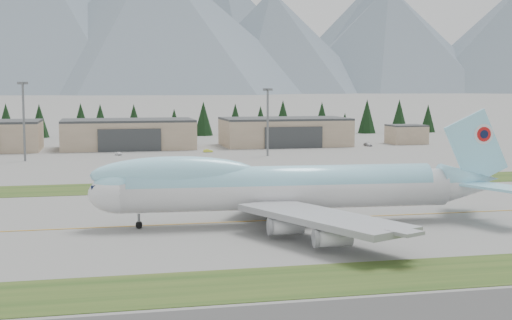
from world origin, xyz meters
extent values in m
plane|color=slate|center=(0.00, 0.00, 0.00)|extent=(7000.00, 7000.00, 0.00)
cube|color=#234217|center=(0.00, -38.00, 0.00)|extent=(400.00, 14.00, 0.08)
cube|color=#234217|center=(0.00, 45.00, 0.00)|extent=(400.00, 18.00, 0.08)
cube|color=orange|center=(0.00, 0.00, 0.00)|extent=(400.00, 0.40, 0.02)
cylinder|color=silver|center=(5.00, -3.28, 5.70)|extent=(55.30, 9.85, 6.39)
cylinder|color=#99E2FB|center=(4.02, -3.22, 6.88)|extent=(51.35, 9.11, 5.89)
ellipsoid|color=silver|center=(-22.45, -1.54, 5.70)|extent=(10.60, 7.02, 6.39)
ellipsoid|color=#99E2FB|center=(-22.45, -1.54, 6.88)|extent=(8.87, 5.94, 5.41)
ellipsoid|color=#99E2FB|center=(-13.62, -2.10, 8.74)|extent=(27.40, 7.13, 5.89)
cube|color=#0C1433|center=(-25.88, -1.33, 6.97)|extent=(2.26, 2.68, 1.27)
cone|color=silver|center=(37.36, -5.33, 5.70)|extent=(12.16, 6.99, 6.26)
cone|color=#99E2FB|center=(37.36, -5.33, 6.88)|extent=(11.14, 6.37, 5.70)
cube|color=#99E2FB|center=(38.34, -5.40, 12.38)|extent=(11.91, 1.34, 13.56)
cylinder|color=silver|center=(39.54, -5.08, 14.74)|extent=(3.54, 0.42, 3.54)
cylinder|color=red|center=(39.54, -4.98, 14.74)|extent=(2.56, 0.36, 2.55)
cylinder|color=#0C1433|center=(39.55, -4.88, 14.74)|extent=(1.48, 0.29, 1.47)
cube|color=#99E2FB|center=(39.69, 0.42, 6.29)|extent=(10.35, 12.31, 0.45)
cube|color=#99E2FB|center=(38.94, -11.34, 6.29)|extent=(9.43, 12.21, 0.45)
cube|color=#93959A|center=(7.99, 12.77, 3.93)|extent=(23.40, 29.99, 0.98)
cube|color=#93959A|center=(5.94, -19.58, 3.93)|extent=(20.66, 30.69, 0.98)
cylinder|color=silver|center=(3.23, 9.13, 2.06)|extent=(5.25, 2.77, 2.46)
cylinder|color=silver|center=(8.61, 17.95, 2.06)|extent=(5.25, 2.77, 2.46)
cylinder|color=silver|center=(1.68, -15.38, 2.06)|extent=(5.25, 2.77, 2.46)
cylinder|color=silver|center=(5.90, -24.80, 2.06)|extent=(5.25, 2.77, 2.46)
cylinder|color=slate|center=(-19.50, -1.73, 1.18)|extent=(0.46, 0.46, 2.36)
cylinder|color=slate|center=(3.72, -0.25, 1.28)|extent=(0.58, 0.58, 2.55)
cylinder|color=slate|center=(3.35, -6.13, 1.28)|extent=(0.58, 0.58, 2.55)
cylinder|color=slate|center=(8.62, -0.56, 1.28)|extent=(0.58, 0.58, 2.55)
cylinder|color=slate|center=(8.25, -6.44, 1.28)|extent=(0.58, 0.58, 2.55)
cylinder|color=black|center=(-19.53, -2.12, 0.54)|extent=(1.10, 0.41, 1.08)
cylinder|color=black|center=(-19.48, -1.34, 0.54)|extent=(1.10, 0.41, 1.08)
cylinder|color=black|center=(3.72, -0.25, 0.59)|extent=(1.21, 0.56, 1.18)
cylinder|color=black|center=(3.35, -6.13, 0.59)|extent=(1.21, 0.56, 1.18)
cylinder|color=black|center=(8.62, -0.56, 0.59)|extent=(1.21, 0.56, 1.18)
cylinder|color=black|center=(8.25, -6.44, 0.59)|extent=(1.21, 0.56, 1.18)
cube|color=gray|center=(-15.00, 150.00, 5.00)|extent=(48.00, 26.00, 10.00)
cube|color=#333537|center=(-15.00, 150.00, 10.40)|extent=(48.00, 26.00, 0.80)
cube|color=#333537|center=(-15.00, 136.70, 4.00)|extent=(22.08, 0.60, 8.00)
cube|color=gray|center=(45.00, 150.00, 5.00)|extent=(48.00, 26.00, 10.00)
cube|color=#333537|center=(45.00, 150.00, 10.40)|extent=(48.00, 26.00, 0.80)
cube|color=#333537|center=(45.00, 136.70, 4.00)|extent=(22.08, 0.60, 8.00)
cube|color=gray|center=(95.00, 148.00, 3.50)|extent=(14.00, 12.00, 7.00)
cube|color=#333537|center=(95.00, 148.00, 7.30)|extent=(14.00, 12.00, 0.60)
cylinder|color=slate|center=(-47.93, 111.06, 11.76)|extent=(0.70, 0.70, 23.52)
cube|color=slate|center=(-47.93, 111.06, 23.92)|extent=(3.20, 3.20, 0.80)
cylinder|color=slate|center=(28.90, 110.96, 10.74)|extent=(0.70, 0.70, 21.48)
cube|color=slate|center=(28.90, 110.96, 21.88)|extent=(3.20, 3.20, 0.80)
imported|color=white|center=(-19.33, 123.78, 0.00)|extent=(2.65, 3.54, 1.12)
imported|color=#D7E639|center=(11.54, 127.81, 0.00)|extent=(3.52, 1.47, 1.13)
imported|color=#B1B1B6|center=(75.53, 140.00, 0.00)|extent=(2.58, 4.91, 1.35)
cone|color=black|center=(-65.03, 210.00, 7.81)|extent=(8.75, 8.75, 15.62)
cone|color=black|center=(-51.46, 215.08, 7.59)|extent=(8.50, 8.50, 15.18)
cone|color=black|center=(-33.34, 213.01, 7.75)|extent=(8.69, 8.69, 15.51)
cone|color=black|center=(-24.76, 211.07, 7.53)|extent=(8.44, 8.44, 15.07)
cone|color=black|center=(-9.59, 215.70, 7.42)|extent=(8.31, 8.31, 14.84)
cone|color=black|center=(8.69, 212.71, 6.33)|extent=(7.09, 7.09, 12.66)
cone|color=black|center=(22.30, 212.48, 7.97)|extent=(8.93, 8.93, 15.94)
cone|color=black|center=(37.93, 215.10, 7.43)|extent=(8.32, 8.32, 14.86)
cone|color=black|center=(49.76, 212.99, 6.89)|extent=(7.72, 7.72, 13.78)
cone|color=black|center=(60.69, 212.73, 8.22)|extent=(9.21, 9.21, 16.44)
cone|color=black|center=(80.60, 214.00, 7.74)|extent=(8.67, 8.67, 15.49)
cone|color=black|center=(90.35, 208.27, 5.15)|extent=(5.76, 5.76, 10.29)
cone|color=black|center=(103.18, 212.28, 8.33)|extent=(9.33, 9.33, 16.66)
cone|color=black|center=(120.36, 212.74, 8.28)|extent=(9.28, 9.28, 16.57)
cone|color=black|center=(135.87, 212.75, 6.96)|extent=(7.79, 7.79, 13.92)
cone|color=#505F6B|center=(-200.00, 2212.76, 219.90)|extent=(1046.87, 1046.87, 439.80)
cone|color=#505F6B|center=(150.00, 2154.07, 222.11)|extent=(1042.35, 1042.35, 444.22)
cone|color=#505F6B|center=(550.00, 2244.05, 171.48)|extent=(711.59, 711.59, 342.97)
cone|color=white|center=(550.00, 2244.05, 274.37)|extent=(270.41, 270.41, 137.19)
cone|color=#505F6B|center=(1000.00, 2313.31, 189.56)|extent=(824.04, 824.04, 379.12)
cone|color=white|center=(1000.00, 2313.31, 303.29)|extent=(313.14, 313.14, 151.65)
cone|color=#505F6B|center=(-200.00, 2900.00, 242.38)|extent=(969.50, 969.50, 484.75)
cone|color=#505F6B|center=(500.00, 2900.00, 251.33)|extent=(1005.34, 1005.34, 502.67)
cone|color=#505F6B|center=(1200.00, 2900.00, 254.69)|extent=(1018.77, 1018.77, 509.39)
cone|color=white|center=(1200.00, 2900.00, 397.32)|extent=(407.51, 407.51, 224.13)
camera|label=1|loc=(-25.54, -117.29, 23.03)|focal=50.00mm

